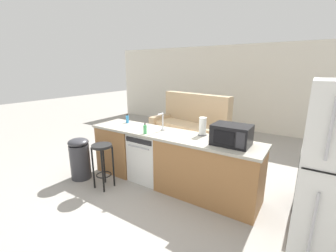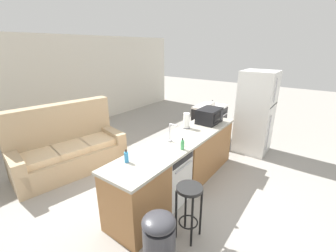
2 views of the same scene
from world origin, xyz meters
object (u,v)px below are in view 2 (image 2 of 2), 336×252
object	(u,v)px
stove_range	(209,123)
dish_soap_bottle	(126,157)
refrigerator	(255,113)
trash_bin	(159,245)
bar_stool	(189,201)
microwave	(209,116)
soap_bottle	(182,145)
couch	(68,149)
dishwasher	(167,176)
paper_towel_roll	(186,121)
kettle	(212,104)

from	to	relation	value
stove_range	dish_soap_bottle	xyz separation A→B (m)	(-3.25, -0.39, 0.52)
refrigerator	trash_bin	distance (m)	3.69
bar_stool	microwave	bearing A→B (deg)	19.69
soap_bottle	couch	size ratio (longest dim) A/B	0.08
stove_range	trash_bin	bearing A→B (deg)	-161.58
microwave	dishwasher	bearing A→B (deg)	179.95
microwave	trash_bin	size ratio (longest dim) A/B	0.68
paper_towel_roll	soap_bottle	size ratio (longest dim) A/B	1.60
trash_bin	kettle	bearing A→B (deg)	17.37
paper_towel_roll	kettle	distance (m)	1.57
dishwasher	refrigerator	size ratio (longest dim) A/B	0.46
dishwasher	microwave	xyz separation A→B (m)	(1.40, -0.00, 0.62)
dishwasher	dish_soap_bottle	distance (m)	0.87
paper_towel_roll	kettle	world-z (taller)	paper_towel_roll
dishwasher	kettle	bearing A→B (deg)	9.85
kettle	bar_stool	world-z (taller)	kettle
dishwasher	soap_bottle	size ratio (longest dim) A/B	4.77
dishwasher	paper_towel_roll	distance (m)	1.10
paper_towel_roll	trash_bin	xyz separation A→B (m)	(-1.93, -0.87, -0.66)
soap_bottle	couch	world-z (taller)	couch
dishwasher	refrigerator	world-z (taller)	refrigerator
dishwasher	trash_bin	size ratio (longest dim) A/B	1.14
dishwasher	couch	distance (m)	2.19
stove_range	microwave	xyz separation A→B (m)	(-1.20, -0.55, 0.59)
dishwasher	kettle	world-z (taller)	kettle
bar_stool	couch	world-z (taller)	couch
dish_soap_bottle	bar_stool	size ratio (longest dim) A/B	0.24
bar_stool	refrigerator	bearing A→B (deg)	2.12
soap_bottle	couch	distance (m)	2.49
kettle	trash_bin	size ratio (longest dim) A/B	0.28
dishwasher	microwave	distance (m)	1.53
microwave	trash_bin	xyz separation A→B (m)	(-2.45, -0.66, -0.66)
dishwasher	stove_range	world-z (taller)	stove_range
dish_soap_bottle	kettle	bearing A→B (deg)	4.87
refrigerator	dish_soap_bottle	world-z (taller)	refrigerator
trash_bin	couch	world-z (taller)	couch
kettle	couch	world-z (taller)	couch
microwave	couch	xyz separation A→B (m)	(-1.74, 2.16, -0.65)
dishwasher	bar_stool	size ratio (longest dim) A/B	1.14
stove_range	couch	size ratio (longest dim) A/B	0.42
microwave	soap_bottle	world-z (taller)	microwave
refrigerator	kettle	bearing A→B (deg)	99.66
stove_range	refrigerator	world-z (taller)	refrigerator
stove_range	kettle	bearing A→B (deg)	-142.84
stove_range	kettle	world-z (taller)	kettle
microwave	trash_bin	world-z (taller)	microwave
bar_stool	couch	bearing A→B (deg)	87.91
kettle	bar_stool	distance (m)	3.11
refrigerator	couch	world-z (taller)	refrigerator
refrigerator	trash_bin	bearing A→B (deg)	-178.18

